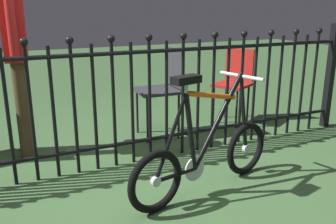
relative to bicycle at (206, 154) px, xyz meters
name	(u,v)px	position (x,y,z in m)	size (l,w,h in m)	color
ground_plane	(158,194)	(-0.33, 0.10, -0.29)	(20.00, 20.00, 0.00)	#3D6136
iron_fence	(120,99)	(-0.40, 0.71, 0.29)	(4.77, 0.07, 1.14)	black
bicycle	(206,154)	(0.00, 0.00, 0.00)	(1.32, 0.46, 0.88)	black
chair_charcoal	(165,83)	(0.27, 1.24, 0.26)	(0.45, 0.44, 0.90)	black
chair_red	(235,78)	(1.20, 1.33, 0.22)	(0.49, 0.49, 0.84)	black
person_visitor	(15,41)	(-1.10, 1.33, 0.74)	(0.23, 0.47, 1.71)	#4C3823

